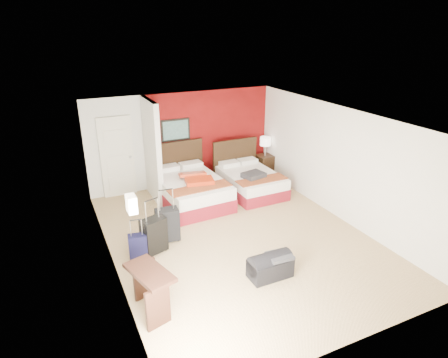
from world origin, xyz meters
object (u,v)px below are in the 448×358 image
desk (151,291)px  bed_right (251,183)px  suitcase_black (154,236)px  table_lamp (265,146)px  suitcase_charcoal (168,226)px  suitcase_navy (138,247)px  bed_left (191,191)px  red_suitcase_open (196,178)px  duffel_bag (270,267)px  nightstand (264,166)px

desk → bed_right: bearing=27.1°
bed_right → suitcase_black: suitcase_black is taller
table_lamp → suitcase_charcoal: size_ratio=0.80×
suitcase_charcoal → suitcase_navy: suitcase_charcoal is taller
bed_right → suitcase_charcoal: 3.05m
bed_left → bed_right: bed_left is taller
red_suitcase_open → duffel_bag: size_ratio=1.19×
suitcase_navy → desk: size_ratio=0.54×
bed_left → nightstand: bearing=14.3°
bed_left → desk: bearing=-122.6°
bed_right → nightstand: 1.27m
desk → suitcase_navy: bearing=68.1°
suitcase_black → duffel_bag: (1.61, -1.62, -0.15)m
red_suitcase_open → nightstand: 2.64m
bed_left → red_suitcase_open: bearing=-48.0°
red_suitcase_open → desk: 3.88m
table_lamp → desk: 6.16m
bed_left → desk: 3.90m
suitcase_black → suitcase_charcoal: bearing=21.2°
nightstand → suitcase_navy: nightstand is taller
red_suitcase_open → suitcase_navy: (-1.87, -1.78, -0.44)m
bed_left → suitcase_navy: 2.59m
bed_left → table_lamp: 2.74m
bed_left → duffel_bag: 3.43m
table_lamp → suitcase_black: (-3.99, -2.60, -0.55)m
bed_right → suitcase_black: 3.52m
suitcase_black → suitcase_navy: suitcase_black is taller
bed_right → suitcase_black: size_ratio=2.62×
bed_right → desk: size_ratio=2.06×
bed_right → nightstand: bearing=42.3°
red_suitcase_open → suitcase_navy: 2.62m
bed_left → suitcase_black: size_ratio=3.02×
table_lamp → suitcase_navy: 5.13m
nightstand → bed_left: bearing=-167.7°
table_lamp → desk: bearing=-136.9°
bed_right → duffel_bag: 3.66m
bed_left → suitcase_black: 2.30m
nightstand → suitcase_navy: (-4.33, -2.68, -0.08)m
nightstand → suitcase_charcoal: bearing=-152.7°
bed_left → nightstand: size_ratio=3.32×
red_suitcase_open → table_lamp: bearing=31.4°
suitcase_navy → desk: desk is taller
bed_left → duffel_bag: bed_left is taller
red_suitcase_open → suitcase_black: bearing=-120.7°
bed_left → suitcase_black: (-1.43, -1.80, 0.03)m
nightstand → suitcase_navy: size_ratio=1.33×
bed_right → duffel_bag: bearing=-114.7°
nightstand → table_lamp: size_ratio=1.15×
bed_left → red_suitcase_open: (0.10, -0.10, 0.37)m
table_lamp → suitcase_navy: bearing=-148.2°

